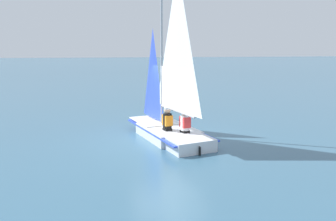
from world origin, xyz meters
The scene contains 4 objects.
ground_plane centered at (0.00, 0.00, 0.00)m, with size 260.00×260.00×0.00m, color #38607A.
sailboat_main centered at (-0.01, 0.05, 0.85)m, with size 2.35×4.41×5.73m.
sailor_helm centered at (0.13, 0.41, 0.63)m, with size 0.35×0.38×1.16m.
sailor_crew centered at (-0.37, 0.82, 0.62)m, with size 0.35×0.38×1.16m.
Camera 1 is at (2.72, 10.85, 3.05)m, focal length 35.00 mm.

